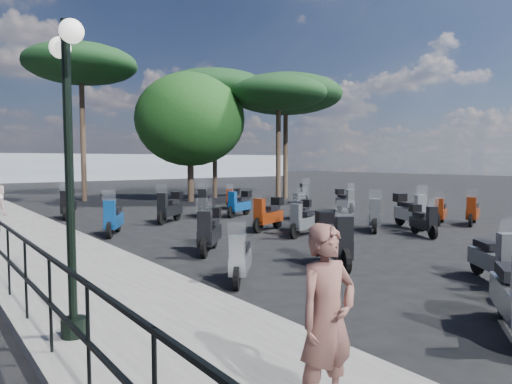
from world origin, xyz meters
TOP-DOWN VIEW (x-y plane):
  - ground at (0.00, 0.00)m, footprint 120.00×120.00m
  - sidewalk at (-6.50, 3.00)m, footprint 3.00×30.00m
  - lamp_post_0 at (-7.47, -4.40)m, footprint 0.36×1.11m
  - woman at (-6.23, -7.45)m, footprint 0.61×0.42m
  - scooter_1 at (-1.77, -3.34)m, footprint 1.09×1.72m
  - scooter_2 at (-4.12, -3.17)m, footprint 1.09×1.20m
  - scooter_3 at (-3.13, -0.44)m, footprint 1.32×1.43m
  - scooter_4 at (-4.12, 3.55)m, footprint 1.05×1.61m
  - scooter_5 at (-4.12, 8.59)m, footprint 0.96×1.70m
  - scooter_6 at (-0.29, -6.01)m, footprint 1.07×1.32m
  - scooter_8 at (1.09, 0.77)m, footprint 1.44×1.03m
  - scooter_9 at (0.28, 1.49)m, footprint 1.67×0.87m
  - scooter_10 at (-1.45, 5.13)m, footprint 1.53×1.27m
  - scooter_13 at (0.40, -0.07)m, footprint 1.58×0.75m
  - scooter_14 at (2.94, -0.71)m, footprint 1.42×1.19m
  - scooter_15 at (1.67, 5.12)m, footprint 1.57×0.91m
  - scooter_16 at (0.55, 5.89)m, footprint 1.39×1.40m
  - scooter_19 at (3.32, -2.22)m, footprint 0.91×1.38m
  - scooter_20 at (4.44, -0.99)m, footprint 1.01×1.75m
  - scooter_21 at (2.97, 2.93)m, footprint 1.03×1.44m
  - scooter_22 at (3.18, 7.82)m, footprint 1.28×1.09m
  - scooter_25 at (6.79, -1.94)m, footprint 1.57×0.81m
  - scooter_26 at (6.08, -1.14)m, footprint 1.45×0.80m
  - scooter_27 at (6.31, 3.58)m, footprint 0.87×1.54m
  - scooter_28 at (7.58, 7.57)m, footprint 1.16×1.50m
  - broadleaf_tree at (3.43, 12.36)m, footprint 6.04×6.04m
  - pine_0 at (5.81, 13.64)m, footprint 6.77×6.77m
  - pine_1 at (9.03, 10.78)m, footprint 6.78×6.78m
  - pine_2 at (-1.25, 16.17)m, footprint 6.13×6.13m
  - pine_3 at (7.31, 9.40)m, footprint 5.36×5.36m
  - distant_hills at (0.00, 45.00)m, footprint 70.00×8.00m

SIDE VIEW (x-z plane):
  - ground at x=0.00m, z-range 0.00..0.00m
  - sidewalk at x=-6.50m, z-range 0.00..0.15m
  - scooter_2 at x=-4.12m, z-range -0.19..1.03m
  - scooter_26 at x=6.08m, z-range -0.19..1.04m
  - scooter_6 at x=-0.29m, z-range -0.19..1.08m
  - scooter_13 at x=0.40m, z-range -0.20..1.10m
  - scooter_25 at x=6.79m, z-range -0.20..1.12m
  - scooter_19 at x=3.32m, z-range -0.15..1.07m
  - scooter_22 at x=3.18m, z-range -0.15..1.07m
  - scooter_14 at x=2.94m, z-range -0.21..1.18m
  - scooter_8 at x=1.09m, z-range -0.16..1.14m
  - scooter_21 at x=2.97m, z-range -0.16..1.14m
  - scooter_27 at x=6.31m, z-range -0.16..1.15m
  - scooter_4 at x=-4.12m, z-range -0.22..1.21m
  - scooter_5 at x=-4.12m, z-range -0.22..1.23m
  - scooter_15 at x=1.67m, z-range -0.17..1.18m
  - scooter_16 at x=0.55m, z-range -0.23..1.26m
  - scooter_28 at x=7.58m, z-range -0.17..1.21m
  - scooter_9 at x=0.28m, z-range -0.17..1.22m
  - scooter_3 at x=-3.13m, z-range -0.17..1.24m
  - scooter_10 at x=-1.45m, z-range -0.18..1.27m
  - scooter_20 at x=4.44m, z-range -0.18..1.31m
  - scooter_1 at x=-1.77m, z-range -0.18..1.31m
  - woman at x=-6.23m, z-range 0.15..1.77m
  - distant_hills at x=0.00m, z-range 0.00..3.00m
  - lamp_post_0 at x=-7.47m, z-range 0.42..4.21m
  - broadleaf_tree at x=3.43m, z-range 0.98..8.07m
  - pine_3 at x=7.31m, z-range 2.49..9.41m
  - pine_1 at x=9.03m, z-range 2.50..9.90m
  - pine_0 at x=5.81m, z-range 2.65..10.36m
  - pine_2 at x=-1.25m, z-range 3.23..11.89m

